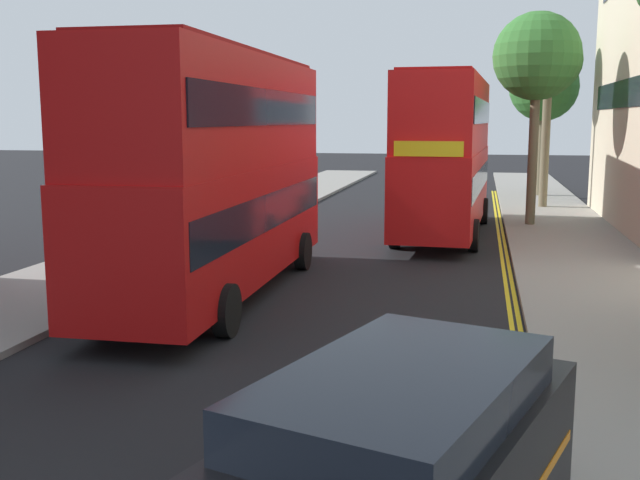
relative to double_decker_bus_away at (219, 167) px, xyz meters
The scene contains 9 objects.
sidewalk_right 9.74m from the double_decker_bus_away, 15.89° to the left, with size 4.00×80.00×0.14m, color gray.
sidewalk_left 5.64m from the double_decker_bus_away, 148.02° to the left, with size 4.00×80.00×0.14m, color gray.
kerb_line_outer 7.49m from the double_decker_bus_away, ahead, with size 0.10×56.00×0.01m, color yellow.
kerb_line_inner 7.34m from the double_decker_bus_away, ahead, with size 0.10×56.00×0.01m, color yellow.
double_decker_bus_away is the anchor object (origin of this frame).
double_decker_bus_oncoming 11.69m from the double_decker_bus_away, 66.17° to the left, with size 3.17×10.91×5.64m.
street_tree_near 15.79m from the double_decker_bus_away, 59.26° to the left, with size 3.27×3.27×7.97m.
street_tree_mid 26.82m from the double_decker_bus_away, 70.14° to the left, with size 3.60×3.60×7.51m.
street_tree_distant 21.76m from the double_decker_bus_away, 65.72° to the left, with size 2.97×2.97×8.13m.
Camera 1 is at (3.52, -3.19, 4.11)m, focal length 42.34 mm.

